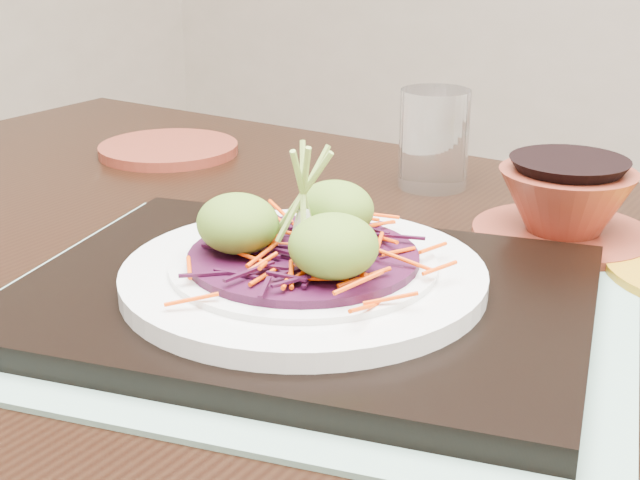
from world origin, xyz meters
The scene contains 11 objects.
dining_table centered at (-0.06, -0.04, 0.70)m, with size 1.29×0.86×0.81m.
placemat centered at (-0.04, -0.05, 0.81)m, with size 0.44×0.34×0.00m, color gray.
serving_tray centered at (-0.04, -0.05, 0.82)m, with size 0.38×0.28×0.02m, color black.
white_plate centered at (-0.04, -0.05, 0.84)m, with size 0.25×0.25×0.02m.
cabbage_bed centered at (-0.04, -0.05, 0.85)m, with size 0.16×0.16×0.01m, color #380B27.
carrot_julienne centered at (-0.04, -0.05, 0.86)m, with size 0.19×0.19×0.01m, color #EA3F04, non-canonical shape.
guacamole_scoops centered at (-0.04, -0.05, 0.87)m, with size 0.13×0.12×0.04m.
scallion_garnish centered at (-0.04, -0.05, 0.89)m, with size 0.06×0.06×0.09m, color #8AAC44, non-canonical shape.
terracotta_side_plate centered at (-0.41, 0.21, 0.81)m, with size 0.16×0.16×0.01m, color maroon.
water_glass centered at (-0.10, 0.26, 0.86)m, with size 0.07×0.07×0.10m, color white.
terracotta_bowl_set centered at (0.06, 0.18, 0.84)m, with size 0.17×0.17×0.06m.
Camera 1 is at (0.27, -0.51, 1.07)m, focal length 50.00 mm.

